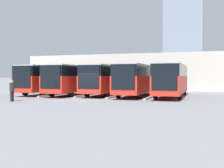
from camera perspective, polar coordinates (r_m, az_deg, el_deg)
name	(u,v)px	position (r m, az deg, el deg)	size (l,w,h in m)	color
ground_plane	(86,99)	(26.96, -5.35, -3.07)	(600.00, 600.00, 0.00)	gray
bus_0	(172,79)	(30.20, 12.05, 1.00)	(2.70, 11.73, 3.41)	red
curb_divider_0	(151,97)	(28.86, 7.94, -2.62)	(0.24, 6.59, 0.15)	#B2B2AD
bus_1	(138,79)	(30.92, 5.21, 1.04)	(2.70, 11.73, 3.41)	red
curb_divider_1	(117,96)	(29.84, 0.95, -2.47)	(0.24, 6.59, 0.15)	#B2B2AD
bus_2	(108,79)	(32.69, -0.82, 1.08)	(2.70, 11.73, 3.41)	red
curb_divider_2	(87,95)	(31.85, -5.02, -2.22)	(0.24, 6.59, 0.15)	#B2B2AD
bus_3	(76,79)	(33.32, -7.36, 1.07)	(2.70, 11.73, 3.41)	red
curb_divider_3	(54,95)	(32.75, -11.61, -2.14)	(0.24, 6.59, 0.15)	#B2B2AD
bus_4	(51,79)	(35.54, -12.38, 1.08)	(2.70, 11.73, 3.41)	red
pedestrian	(12,90)	(25.79, -19.67, -1.18)	(0.47, 0.47, 1.83)	black
station_building	(140,72)	(48.29, 5.73, 2.40)	(36.93, 13.25, 5.69)	beige
office_tower	(184,39)	(169.15, 14.39, 8.94)	(21.14, 21.14, 49.17)	#7F8EA3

